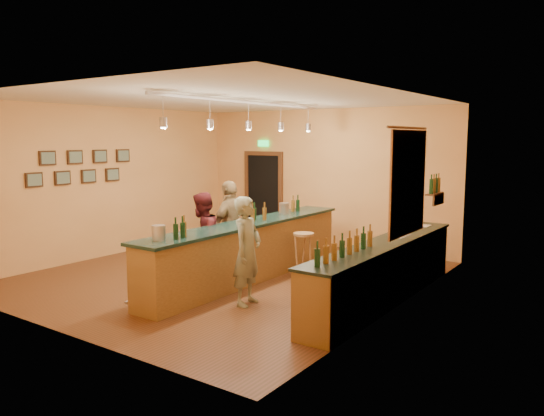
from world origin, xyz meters
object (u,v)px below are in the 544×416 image
Objects in this scene: bar_stool at (304,241)px; tasting_bar at (249,247)px; back_counter at (384,271)px; bartender at (247,251)px; customer_b at (231,227)px; customer_a at (202,238)px.

tasting_bar is at bearing -126.65° from bar_stool.
tasting_bar is (-2.49, -0.18, 0.12)m from back_counter.
tasting_bar reaches higher than back_counter.
tasting_bar is 6.43× the size of bar_stool.
customer_b reaches higher than bartender.
customer_b is (-0.55, 0.16, 0.27)m from tasting_bar.
customer_b is at bearing -179.63° from back_counter.
back_counter is 0.89× the size of tasting_bar.
back_counter is 1.98m from bar_stool.
customer_b is at bearing -149.95° from bar_stool.
customer_b is (0.00, 0.79, 0.08)m from customer_a.
back_counter is 2.14m from bartender.
tasting_bar is 0.63m from customer_b.
bar_stool is (1.17, 1.47, -0.15)m from customer_a.
back_counter is 2.85× the size of customer_a.
back_counter is at bearing 84.97° from customer_a.
customer_b is 1.37m from bar_stool.
customer_a is at bearing -165.08° from back_counter.
bartender is (-1.65, -1.33, 0.34)m from back_counter.
customer_b is at bearing 37.58° from bartender.
customer_a is 2.01× the size of bar_stool.
bartender is (0.84, -1.15, 0.22)m from tasting_bar.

